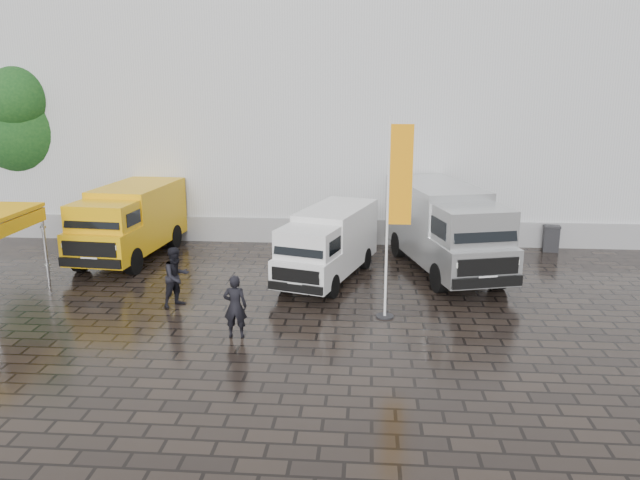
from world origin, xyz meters
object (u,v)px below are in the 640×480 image
object	(u,v)px
person_front	(235,306)
person_tent	(176,277)
van_white	(328,246)
van_silver	(445,230)
van_yellow	(129,224)
wheelie_bin	(551,238)
flagpole	(395,207)

from	to	relation	value
person_front	person_tent	distance (m)	3.04
van_white	van_silver	world-z (taller)	van_silver
van_yellow	wheelie_bin	world-z (taller)	van_yellow
person_front	person_tent	size ratio (longest dim) A/B	0.93
van_white	van_silver	distance (m)	4.13
van_silver	person_tent	distance (m)	9.15
van_white	flagpole	bearing A→B (deg)	-41.87
van_silver	person_front	xyz separation A→B (m)	(-5.96, -6.26, -0.63)
van_yellow	person_front	size ratio (longest dim) A/B	3.45
flagpole	person_tent	bearing A→B (deg)	176.01
flagpole	van_yellow	bearing A→B (deg)	150.97
van_white	person_tent	distance (m)	5.11
van_yellow	person_tent	distance (m)	5.79
van_silver	van_yellow	bearing A→B (deg)	161.51
van_silver	flagpole	bearing A→B (deg)	-128.09
van_silver	person_tent	world-z (taller)	van_silver
flagpole	person_tent	distance (m)	6.61
flagpole	person_tent	world-z (taller)	flagpole
van_white	person_tent	size ratio (longest dim) A/B	3.00
van_white	flagpole	world-z (taller)	flagpole
van_white	flagpole	size ratio (longest dim) A/B	0.96
flagpole	person_front	world-z (taller)	flagpole
van_yellow	person_front	xyz separation A→B (m)	(5.39, -6.92, -0.49)
wheelie_bin	person_front	distance (m)	13.91
wheelie_bin	person_front	xyz separation A→B (m)	(-10.40, -9.23, 0.32)
van_yellow	van_white	bearing A→B (deg)	-9.51
van_silver	person_front	world-z (taller)	van_silver
van_white	person_tent	bearing A→B (deg)	-128.62
person_front	flagpole	bearing A→B (deg)	-158.80
van_silver	flagpole	size ratio (longest dim) A/B	1.21
van_yellow	flagpole	xyz separation A→B (m)	(9.43, -5.23, 1.81)
flagpole	wheelie_bin	size ratio (longest dim) A/B	5.50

